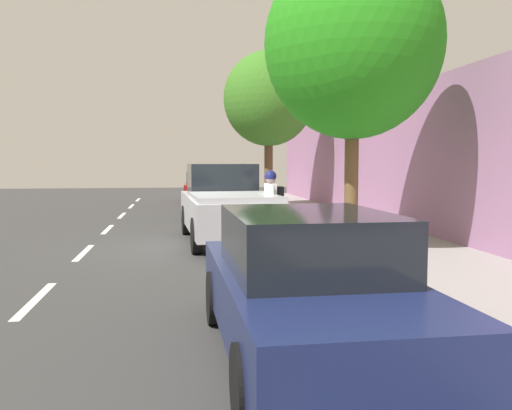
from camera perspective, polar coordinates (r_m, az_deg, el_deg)
name	(u,v)px	position (r m, az deg, el deg)	size (l,w,h in m)	color
ground	(198,247)	(13.14, -6.07, -4.33)	(58.84, 58.84, 0.00)	#373737
sidewalk	(357,240)	(13.82, 10.38, -3.60)	(3.77, 36.78, 0.16)	gray
curb_edge	(278,242)	(13.34, 2.32, -3.83)	(0.16, 36.78, 0.16)	gray
lane_stripe_centre	(84,253)	(12.82, -17.37, -4.72)	(0.14, 35.80, 0.01)	white
lane_stripe_bike_edge	(217,246)	(13.16, -4.01, -4.28)	(0.12, 36.78, 0.01)	white
building_facade	(441,160)	(14.50, 18.54, 4.45)	(0.50, 36.78, 4.11)	#A36F98
parked_sedan_dark_blue_nearest	(307,287)	(5.69, 5.33, -8.41)	(1.90, 4.43, 1.52)	navy
parked_pickup_silver_second	(226,206)	(13.88, -3.09, -0.09)	(2.24, 5.40, 1.95)	#B7BABF
parked_sedan_grey_mid	(213,196)	(20.23, -4.51, 0.95)	(1.90, 4.43, 1.52)	slate
parked_sedan_red_far	(203,187)	(27.47, -5.51, 1.90)	(1.97, 4.47, 1.52)	maroon
bicycle_at_curb	(259,230)	(13.22, 0.34, -2.57)	(1.74, 0.50, 0.78)	black
cyclist_with_backpack	(272,200)	(12.74, 1.63, 0.49)	(0.43, 0.62, 1.82)	#C6B284
street_tree_near_cyclist	(353,44)	(11.97, 10.01, 16.04)	(3.66, 3.66, 6.23)	brown
street_tree_mid_block	(269,99)	(22.27, 1.32, 10.90)	(3.59, 3.59, 6.22)	brown
fire_hydrant	(264,205)	(18.22, 0.84, 0.03)	(0.22, 0.22, 0.84)	red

